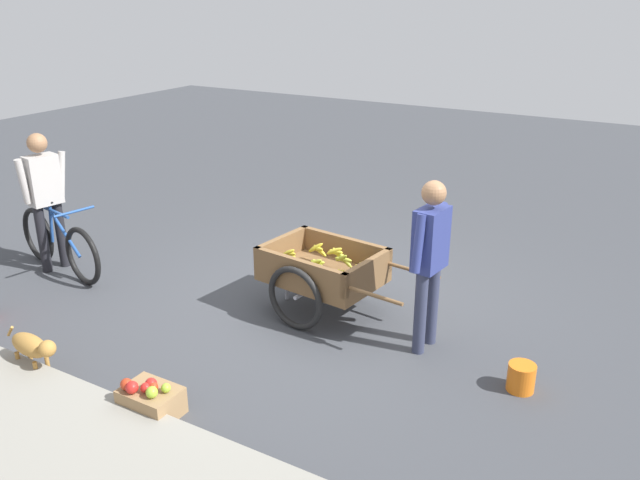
{
  "coord_description": "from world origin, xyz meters",
  "views": [
    {
      "loc": [
        -3.0,
        5.13,
        3.04
      ],
      "look_at": [
        -0.04,
        0.03,
        0.75
      ],
      "focal_mm": 36.38,
      "sensor_mm": 36.0,
      "label": 1
    }
  ],
  "objects_px": {
    "bicycle": "(59,243)",
    "cyclist_person": "(45,190)",
    "dog": "(32,346)",
    "vendor_person": "(430,252)",
    "apple_crate": "(150,400)",
    "plastic_bucket": "(521,377)",
    "fruit_cart": "(323,272)"
  },
  "relations": [
    {
      "from": "bicycle",
      "to": "cyclist_person",
      "type": "distance_m",
      "value": 0.62
    },
    {
      "from": "cyclist_person",
      "to": "dog",
      "type": "relative_size",
      "value": 2.36
    },
    {
      "from": "vendor_person",
      "to": "dog",
      "type": "distance_m",
      "value": 3.43
    },
    {
      "from": "vendor_person",
      "to": "cyclist_person",
      "type": "xyz_separation_m",
      "value": [
        4.36,
        0.48,
        0.02
      ]
    },
    {
      "from": "bicycle",
      "to": "apple_crate",
      "type": "relative_size",
      "value": 3.73
    },
    {
      "from": "plastic_bucket",
      "to": "bicycle",
      "type": "bearing_deg",
      "value": 2.9
    },
    {
      "from": "bicycle",
      "to": "dog",
      "type": "xyz_separation_m",
      "value": [
        -1.56,
        1.56,
        -0.08
      ]
    },
    {
      "from": "plastic_bucket",
      "to": "fruit_cart",
      "type": "bearing_deg",
      "value": -10.48
    },
    {
      "from": "fruit_cart",
      "to": "cyclist_person",
      "type": "relative_size",
      "value": 1.09
    },
    {
      "from": "dog",
      "to": "fruit_cart",
      "type": "bearing_deg",
      "value": -124.65
    },
    {
      "from": "plastic_bucket",
      "to": "apple_crate",
      "type": "height_order",
      "value": "apple_crate"
    },
    {
      "from": "vendor_person",
      "to": "bicycle",
      "type": "distance_m",
      "value": 4.29
    },
    {
      "from": "fruit_cart",
      "to": "plastic_bucket",
      "type": "xyz_separation_m",
      "value": [
        -2.06,
        0.38,
        -0.32
      ]
    },
    {
      "from": "plastic_bucket",
      "to": "apple_crate",
      "type": "xyz_separation_m",
      "value": [
        2.36,
        1.74,
        0.01
      ]
    },
    {
      "from": "fruit_cart",
      "to": "vendor_person",
      "type": "distance_m",
      "value": 1.25
    },
    {
      "from": "cyclist_person",
      "to": "apple_crate",
      "type": "relative_size",
      "value": 3.61
    },
    {
      "from": "vendor_person",
      "to": "apple_crate",
      "type": "bearing_deg",
      "value": 54.32
    },
    {
      "from": "fruit_cart",
      "to": "vendor_person",
      "type": "height_order",
      "value": "vendor_person"
    },
    {
      "from": "fruit_cart",
      "to": "dog",
      "type": "bearing_deg",
      "value": 55.35
    },
    {
      "from": "vendor_person",
      "to": "bicycle",
      "type": "height_order",
      "value": "vendor_person"
    },
    {
      "from": "fruit_cart",
      "to": "vendor_person",
      "type": "relative_size",
      "value": 1.1
    },
    {
      "from": "vendor_person",
      "to": "apple_crate",
      "type": "distance_m",
      "value": 2.58
    },
    {
      "from": "cyclist_person",
      "to": "vendor_person",
      "type": "bearing_deg",
      "value": -173.73
    },
    {
      "from": "dog",
      "to": "plastic_bucket",
      "type": "xyz_separation_m",
      "value": [
        -3.59,
        -1.82,
        -0.15
      ]
    },
    {
      "from": "bicycle",
      "to": "vendor_person",
      "type": "bearing_deg",
      "value": -173.12
    },
    {
      "from": "apple_crate",
      "to": "vendor_person",
      "type": "bearing_deg",
      "value": -125.68
    },
    {
      "from": "vendor_person",
      "to": "cyclist_person",
      "type": "distance_m",
      "value": 4.39
    },
    {
      "from": "cyclist_person",
      "to": "dog",
      "type": "bearing_deg",
      "value": 137.05
    },
    {
      "from": "plastic_bucket",
      "to": "apple_crate",
      "type": "relative_size",
      "value": 0.53
    },
    {
      "from": "dog",
      "to": "apple_crate",
      "type": "relative_size",
      "value": 1.53
    },
    {
      "from": "dog",
      "to": "apple_crate",
      "type": "distance_m",
      "value": 1.24
    },
    {
      "from": "bicycle",
      "to": "cyclist_person",
      "type": "relative_size",
      "value": 1.03
    }
  ]
}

